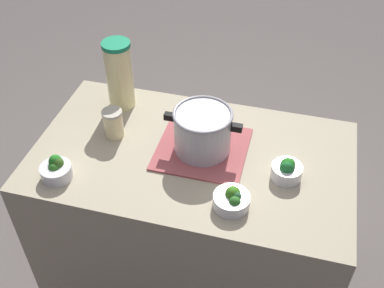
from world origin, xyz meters
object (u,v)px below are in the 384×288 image
object	(u,v)px
cooking_pot	(203,130)
mason_jar	(113,123)
broccoli_bowl_front	(287,170)
broccoli_bowl_center	(56,169)
lemonade_pitcher	(119,75)
broccoli_bowl_back	(232,200)

from	to	relation	value
cooking_pot	mason_jar	size ratio (longest dim) A/B	2.47
cooking_pot	broccoli_bowl_front	size ratio (longest dim) A/B	2.66
mason_jar	broccoli_bowl_center	xyz separation A→B (m)	(-0.11, -0.25, -0.02)
broccoli_bowl_front	broccoli_bowl_center	xyz separation A→B (m)	(-0.76, -0.19, -0.00)
lemonade_pitcher	mason_jar	xyz separation A→B (m)	(0.04, -0.19, -0.09)
cooking_pot	broccoli_bowl_front	distance (m)	0.32
cooking_pot	mason_jar	distance (m)	0.34
lemonade_pitcher	cooking_pot	bearing A→B (deg)	-26.03
broccoli_bowl_front	broccoli_bowl_back	xyz separation A→B (m)	(-0.16, -0.17, -0.01)
lemonade_pitcher	broccoli_bowl_center	bearing A→B (deg)	-98.74
mason_jar	cooking_pot	bearing A→B (deg)	0.80
broccoli_bowl_back	broccoli_bowl_front	bearing A→B (deg)	48.19
broccoli_bowl_front	broccoli_bowl_center	size ratio (longest dim) A/B	0.98
broccoli_bowl_center	broccoli_bowl_front	bearing A→B (deg)	14.30
cooking_pot	broccoli_bowl_back	world-z (taller)	cooking_pot
broccoli_bowl_back	cooking_pot	bearing A→B (deg)	123.54
broccoli_bowl_front	mason_jar	bearing A→B (deg)	174.85
lemonade_pitcher	broccoli_bowl_center	xyz separation A→B (m)	(-0.07, -0.45, -0.11)
lemonade_pitcher	broccoli_bowl_back	world-z (taller)	lemonade_pitcher
cooking_pot	broccoli_bowl_center	distance (m)	0.52
lemonade_pitcher	broccoli_bowl_center	world-z (taller)	lemonade_pitcher
mason_jar	broccoli_bowl_center	world-z (taller)	mason_jar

